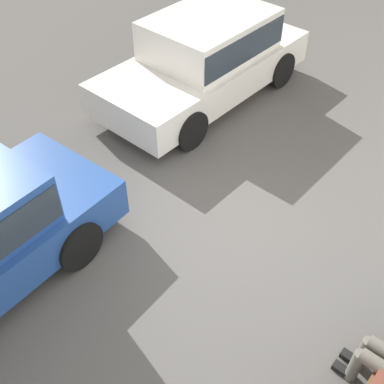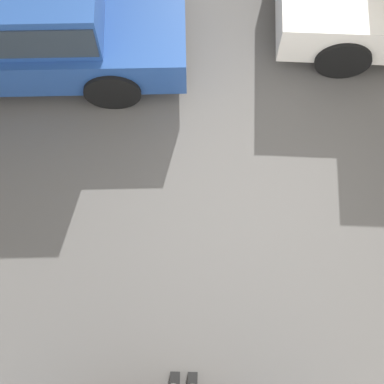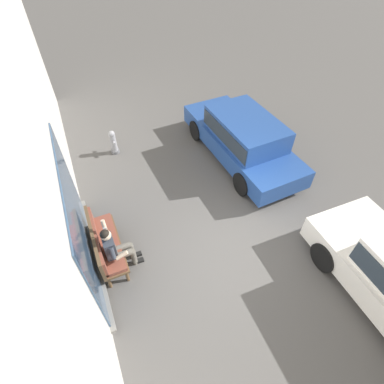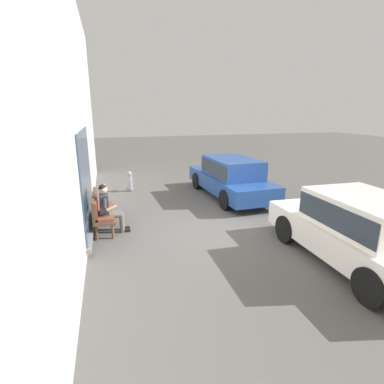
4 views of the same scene
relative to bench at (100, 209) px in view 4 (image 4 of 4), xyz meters
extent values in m
plane|color=#565451|center=(-1.01, -2.90, -0.57)|extent=(60.00, 60.00, 0.00)
cube|color=beige|center=(-1.01, 0.50, 2.64)|extent=(18.00, 0.40, 6.41)
cube|color=#385170|center=(0.00, 0.28, 0.88)|extent=(3.40, 0.03, 2.50)
cube|color=gray|center=(0.00, 0.25, -0.39)|extent=(3.60, 0.12, 0.10)
cylinder|color=brown|center=(0.76, 0.10, -0.37)|extent=(0.07, 0.07, 0.38)
cylinder|color=brown|center=(-0.76, 0.10, -0.37)|extent=(0.07, 0.07, 0.38)
cylinder|color=brown|center=(0.76, -0.29, -0.37)|extent=(0.07, 0.07, 0.38)
cylinder|color=brown|center=(-0.76, -0.29, -0.37)|extent=(0.07, 0.07, 0.38)
cube|color=brown|center=(0.00, -0.09, -0.15)|extent=(1.69, 0.55, 0.06)
cube|color=brown|center=(0.00, -0.09, -0.07)|extent=(1.63, 0.49, 0.10)
cube|color=brown|center=(0.00, 0.14, 0.15)|extent=(1.69, 0.07, 0.55)
cube|color=brown|center=(0.00, 0.08, 0.15)|extent=(1.63, 0.06, 0.47)
cylinder|color=#6B665B|center=(-0.24, -0.33, -0.07)|extent=(0.15, 0.42, 0.15)
cylinder|color=#6B665B|center=(-0.24, -0.54, -0.32)|extent=(0.12, 0.12, 0.49)
cube|color=black|center=(-0.24, -0.62, -0.53)|extent=(0.10, 0.24, 0.07)
cylinder|color=#6B665B|center=(-0.42, -0.33, -0.07)|extent=(0.15, 0.42, 0.15)
cylinder|color=#6B665B|center=(-0.42, -0.54, -0.32)|extent=(0.12, 0.12, 0.49)
cube|color=black|center=(-0.42, -0.62, -0.53)|extent=(0.10, 0.24, 0.07)
cube|color=#6B665B|center=(-0.33, -0.12, -0.07)|extent=(0.34, 0.24, 0.14)
cube|color=#333842|center=(-0.33, -0.12, 0.21)|extent=(0.38, 0.22, 0.56)
sphere|color=beige|center=(-0.33, -0.12, 0.63)|extent=(0.22, 0.22, 0.22)
sphere|color=black|center=(-0.33, -0.11, 0.66)|extent=(0.20, 0.20, 0.20)
cylinder|color=#333842|center=(-0.57, -0.14, 0.32)|extent=(0.20, 0.10, 0.28)
cylinder|color=beige|center=(-0.62, -0.30, 0.20)|extent=(0.08, 0.27, 0.17)
cylinder|color=#333842|center=(-0.09, -0.12, 0.39)|extent=(0.25, 0.10, 0.22)
cylinder|color=beige|center=(-0.02, -0.14, 0.58)|extent=(0.16, 0.08, 0.25)
cube|color=silver|center=(-0.19, -0.14, 0.62)|extent=(0.02, 0.07, 0.15)
cube|color=white|center=(-3.45, -5.21, -0.02)|extent=(4.20, 1.88, 0.58)
cube|color=white|center=(-3.62, -5.20, 0.61)|extent=(2.20, 1.62, 0.68)
cube|color=#28333D|center=(-3.62, -5.20, 0.61)|extent=(2.16, 1.65, 0.48)
cylinder|color=black|center=(-2.14, -4.38, -0.23)|extent=(0.68, 0.19, 0.67)
cylinder|color=black|center=(-2.18, -6.09, -0.23)|extent=(0.68, 0.19, 0.67)
cylinder|color=black|center=(-4.72, -4.33, -0.23)|extent=(0.68, 0.19, 0.67)
cube|color=#23478E|center=(2.04, -4.65, -0.03)|extent=(4.64, 1.89, 0.56)
cube|color=#23478E|center=(1.86, -4.65, 0.58)|extent=(2.44, 1.60, 0.67)
cube|color=#28333D|center=(1.86, -4.65, 0.58)|extent=(2.39, 1.63, 0.47)
cylinder|color=black|center=(3.42, -3.78, -0.23)|extent=(0.68, 0.21, 0.67)
cylinder|color=black|center=(3.49, -5.40, -0.23)|extent=(0.68, 0.21, 0.67)
cylinder|color=black|center=(0.59, -3.89, -0.23)|extent=(0.68, 0.21, 0.67)
cylinder|color=black|center=(0.66, -5.51, -0.23)|extent=(0.68, 0.21, 0.67)
cylinder|color=slate|center=(3.79, -1.08, -0.52)|extent=(0.26, 0.26, 0.10)
cylinder|color=#99999E|center=(3.79, -1.08, -0.19)|extent=(0.19, 0.19, 0.55)
sphere|color=#99999E|center=(3.79, -1.08, 0.14)|extent=(0.20, 0.20, 0.20)
cylinder|color=#99999E|center=(3.65, -1.08, -0.11)|extent=(0.10, 0.08, 0.08)
cylinder|color=#99999E|center=(3.93, -1.08, -0.11)|extent=(0.10, 0.08, 0.08)
camera|label=1|loc=(2.64, -0.30, 4.37)|focal=45.00mm
camera|label=2|loc=(-0.42, -0.30, 5.76)|focal=55.00mm
camera|label=3|loc=(-4.25, -0.30, 5.51)|focal=28.00mm
camera|label=4|loc=(-8.11, -0.30, 2.61)|focal=28.00mm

